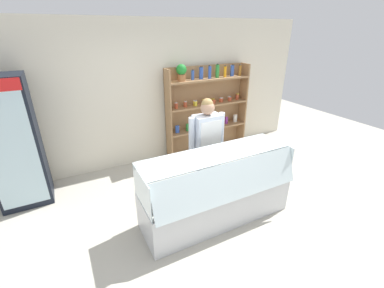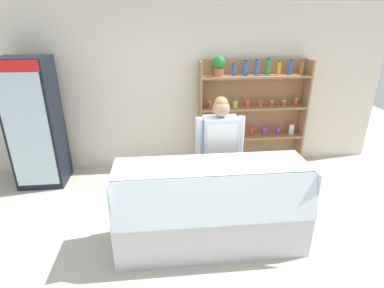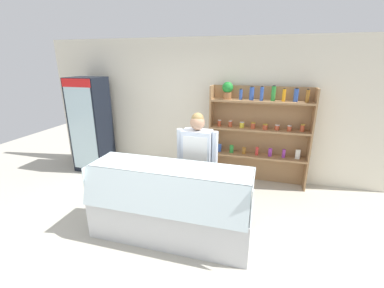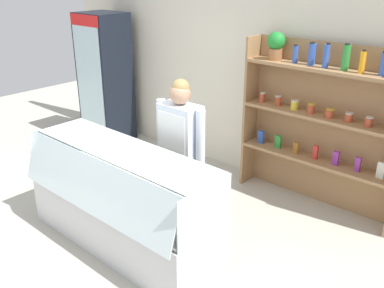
# 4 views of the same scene
# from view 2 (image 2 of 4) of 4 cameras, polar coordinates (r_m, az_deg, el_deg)

# --- Properties ---
(ground_plane) EXTENTS (12.00, 12.00, 0.00)m
(ground_plane) POSITION_cam_2_polar(r_m,az_deg,el_deg) (3.64, 2.66, -19.22)
(ground_plane) COLOR #B7B2A3
(back_wall) EXTENTS (6.80, 0.10, 2.70)m
(back_wall) POSITION_cam_2_polar(r_m,az_deg,el_deg) (5.13, -0.89, 10.44)
(back_wall) COLOR silver
(back_wall) RESTS_ON ground
(drinks_fridge) EXTENTS (0.68, 0.59, 1.96)m
(drinks_fridge) POSITION_cam_2_polar(r_m,az_deg,el_deg) (5.09, -27.73, 3.40)
(drinks_fridge) COLOR black
(drinks_fridge) RESTS_ON ground
(shelving_unit) EXTENTS (1.82, 0.29, 1.91)m
(shelving_unit) POSITION_cam_2_polar(r_m,az_deg,el_deg) (5.19, 11.08, 6.77)
(shelving_unit) COLOR #9E754C
(shelving_unit) RESTS_ON ground
(deli_display_case) EXTENTS (2.10, 0.75, 1.01)m
(deli_display_case) POSITION_cam_2_polar(r_m,az_deg,el_deg) (3.52, 3.54, -14.38)
(deli_display_case) COLOR silver
(deli_display_case) RESTS_ON ground
(shop_clerk) EXTENTS (0.61, 0.25, 1.59)m
(shop_clerk) POSITION_cam_2_polar(r_m,az_deg,el_deg) (3.77, 5.29, -0.82)
(shop_clerk) COLOR #383D51
(shop_clerk) RESTS_ON ground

